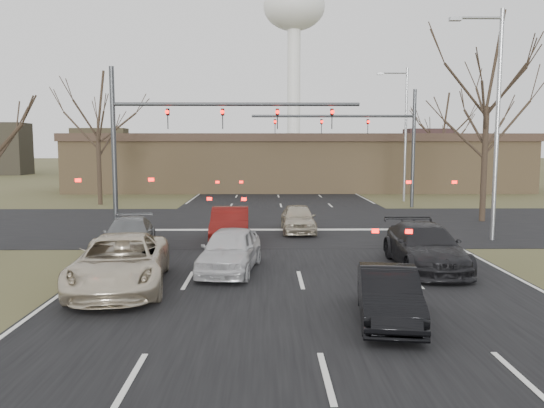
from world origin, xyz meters
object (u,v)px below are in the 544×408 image
Objects in this scene: car_black_hatch at (389,295)px; car_grey_ahead at (129,235)px; mast_arm_far at (372,134)px; streetlight_right_near at (494,113)px; mast_arm_near at (180,128)px; building at (297,162)px; water_tower at (294,17)px; streetlight_right_far at (403,127)px; car_silver_suv at (121,262)px; car_silver_ahead at (298,218)px; car_white_sedan at (230,250)px; car_red_ahead at (230,225)px; car_charcoal_sedan at (425,247)px.

car_grey_ahead is (-8.34, 8.52, 0.03)m from car_black_hatch.
mast_arm_far is 13.28m from streetlight_right_near.
building is at bearing 73.87° from mast_arm_near.
water_tower reaches higher than mast_arm_far.
car_silver_suv is (-14.66, -24.83, -4.81)m from streetlight_right_far.
mast_arm_far is 2.88× the size of car_black_hatch.
building is 28.97m from streetlight_right_near.
car_silver_ahead is (-5.68, -10.58, -4.34)m from mast_arm_far.
water_tower reaches higher than car_white_sedan.
car_white_sedan reaches higher than car_silver_ahead.
mast_arm_far is at bearing 87.34° from car_black_hatch.
water_tower is at bearing 87.21° from building.
streetlight_right_near is 1.79× the size of car_silver_suv.
car_black_hatch is 0.84× the size of car_red_ahead.
car_silver_suv is 3.72m from car_white_sedan.
car_silver_suv is at bearing -95.50° from water_tower.
car_black_hatch is 0.75× the size of car_charcoal_sedan.
car_grey_ahead is (-1.27, -5.33, -4.41)m from mast_arm_near.
building reaches higher than car_grey_ahead.
building is 34.06m from car_white_sedan.
car_red_ahead is 4.11m from car_silver_ahead.
mast_arm_near is 2.83× the size of car_white_sedan.
building is at bearing 105.58° from mast_arm_far.
mast_arm_near is 13.43m from car_charcoal_sedan.
mast_arm_near is at bearing 68.66° from car_grey_ahead.
car_silver_suv is 1.44× the size of car_black_hatch.
car_grey_ahead is (-4.23, 3.41, -0.07)m from car_white_sedan.
car_silver_suv is (-11.53, -20.83, -4.24)m from mast_arm_far.
building is 26.14m from mast_arm_near.
streetlight_right_near is 9.96m from car_silver_ahead.
mast_arm_far is at bearing 41.22° from mast_arm_near.
water_tower is 4.45× the size of streetlight_right_far.
building is 33.48m from car_charcoal_sedan.
mast_arm_far is 16.46m from car_red_ahead.
building is 3.81× the size of mast_arm_far.
car_silver_suv is 1.21× the size of car_red_ahead.
car_silver_suv is 11.80m from car_silver_ahead.
car_charcoal_sedan reaches higher than car_black_hatch.
streetlight_right_far reaches higher than car_red_ahead.
building is at bearing 66.41° from car_grey_ahead.
car_silver_ahead is (2.77, 8.16, -0.05)m from car_white_sedan.
streetlight_right_far is 29.26m from car_black_hatch.
streetlight_right_near is at bearing -88.53° from water_tower.
streetlight_right_near and streetlight_right_far have the same top height.
mast_arm_near is 3.05× the size of car_silver_ahead.
car_charcoal_sedan is (-1.82, -18.34, -4.27)m from mast_arm_far.
building reaches higher than car_charcoal_sedan.
car_black_hatch is (-4.34, -23.86, -4.38)m from mast_arm_far.
car_red_ahead is (-8.63, -110.24, -34.71)m from water_tower.
water_tower reaches higher than streetlight_right_far.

